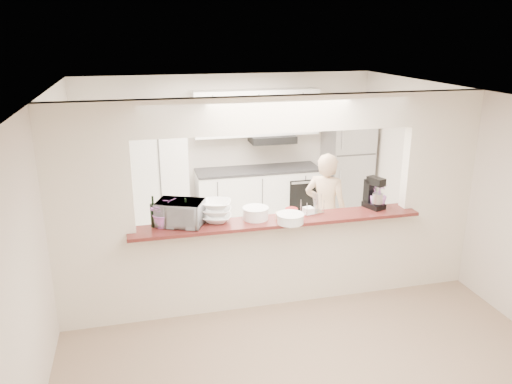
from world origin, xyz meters
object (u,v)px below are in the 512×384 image
object	(u,v)px
toaster_oven	(180,213)
refrigerator	(347,169)
stand_mixer	(374,194)
person	(325,211)

from	to	relation	value
toaster_oven	refrigerator	bearing A→B (deg)	62.20
toaster_oven	stand_mixer	xyz separation A→B (m)	(2.36, 0.01, 0.03)
refrigerator	toaster_oven	distance (m)	4.11
refrigerator	stand_mixer	xyz separation A→B (m)	(-0.80, -2.59, 0.41)
refrigerator	person	world-z (taller)	refrigerator
refrigerator	stand_mixer	size ratio (longest dim) A/B	4.36
stand_mixer	person	size ratio (longest dim) A/B	0.24
stand_mixer	person	xyz separation A→B (m)	(-0.32, 0.74, -0.46)
refrigerator	person	bearing A→B (deg)	-121.30
toaster_oven	person	distance (m)	2.21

